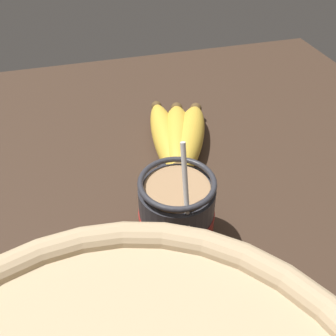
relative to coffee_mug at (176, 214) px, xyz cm
name	(u,v)px	position (x,y,z in cm)	size (l,w,h in cm)	color
table	(159,228)	(3.22, 1.27, -5.60)	(95.81, 95.81, 2.94)	#332319
coffee_mug	(176,214)	(0.00, 0.00, 0.00)	(13.13, 8.36, 15.07)	#28282D
banana_bunch	(178,138)	(16.44, -5.13, -2.01)	(20.96, 11.57, 4.48)	#4C381E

